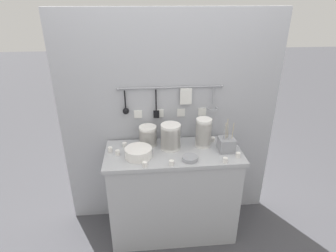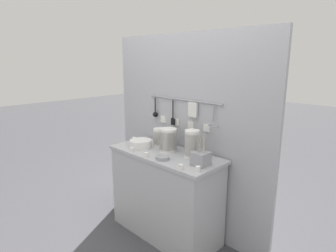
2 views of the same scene
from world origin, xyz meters
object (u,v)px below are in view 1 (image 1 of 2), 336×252
steel_mixing_bowl (190,158)px  plate_stack (138,152)px  bowl_stack_short_front (148,136)px  cup_front_left (172,163)px  bowl_stack_nested_right (203,133)px  cup_front_right (145,164)px  cup_edge_far (225,160)px  bowl_stack_wide_centre (171,137)px  cup_back_right (110,150)px  cup_centre (213,139)px  cup_back_left (238,155)px  cup_by_caddy (118,153)px  cutlery_caddy (226,144)px  cup_mid_row (125,145)px

steel_mixing_bowl → plate_stack: bearing=167.5°
bowl_stack_short_front → cup_front_left: 0.40m
bowl_stack_nested_right → cup_front_right: bowl_stack_nested_right is taller
cup_edge_far → bowl_stack_wide_centre: bearing=146.5°
cup_front_right → cup_front_left: bearing=0.0°
plate_stack → cup_back_right: (-0.24, 0.10, -0.02)m
cup_front_right → cup_centre: size_ratio=1.00×
cup_edge_far → cup_back_right: bearing=164.4°
bowl_stack_short_front → cup_back_left: 0.77m
plate_stack → cup_back_right: plate_stack is taller
cup_edge_far → cup_back_right: (-0.92, 0.25, 0.00)m
bowl_stack_nested_right → cup_by_caddy: 0.74m
plate_stack → cup_back_left: 0.81m
bowl_stack_wide_centre → steel_mixing_bowl: bearing=-57.1°
cup_by_caddy → cup_back_right: size_ratio=1.00×
cutlery_caddy → cup_front_left: bearing=-159.3°
cup_mid_row → cup_back_right: size_ratio=1.00×
cup_mid_row → steel_mixing_bowl: bearing=-26.6°
cup_edge_far → cup_back_left: bearing=28.4°
cup_by_caddy → cup_front_right: 0.30m
cup_front_left → cup_mid_row: bearing=139.0°
bowl_stack_wide_centre → plate_stack: (-0.27, -0.12, -0.07)m
cutlery_caddy → cup_front_left: 0.52m
bowl_stack_nested_right → cutlery_caddy: size_ratio=0.93×
bowl_stack_short_front → cup_front_left: bowl_stack_short_front is taller
cup_back_left → cup_back_right: 1.06m
cup_edge_far → cup_front_right: bearing=180.0°
cutlery_caddy → bowl_stack_wide_centre: bearing=169.7°
bowl_stack_short_front → cup_mid_row: bearing=-172.7°
cutlery_caddy → cup_centre: 0.19m
bowl_stack_nested_right → steel_mixing_bowl: size_ratio=2.02×
plate_stack → cup_edge_far: 0.69m
steel_mixing_bowl → cup_mid_row: size_ratio=3.06×
plate_stack → cup_back_left: bearing=-6.0°
cup_front_left → cup_front_right: 0.20m
cup_front_left → cup_mid_row: size_ratio=1.00×
cup_front_left → cup_edge_far: size_ratio=1.00×
plate_stack → cup_by_caddy: size_ratio=5.32×
bowl_stack_short_front → cup_edge_far: 0.69m
cup_by_caddy → cup_centre: 0.85m
cup_by_caddy → cup_centre: size_ratio=1.00×
cup_front_right → cup_centre: same height
steel_mixing_bowl → cup_back_left: (0.39, 0.01, 0.00)m
cup_by_caddy → cup_centre: same height
cutlery_caddy → cup_mid_row: cutlery_caddy is taller
plate_stack → steel_mixing_bowl: plate_stack is taller
bowl_stack_nested_right → steel_mixing_bowl: bowl_stack_nested_right is taller
bowl_stack_nested_right → cup_centre: (0.11, 0.07, -0.11)m
bowl_stack_wide_centre → cup_back_right: bearing=-178.6°
plate_stack → cutlery_caddy: bearing=2.5°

